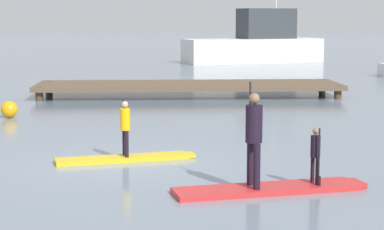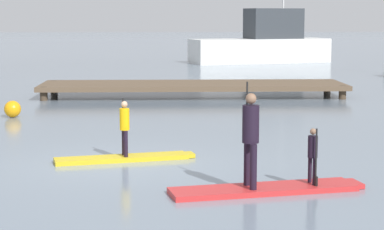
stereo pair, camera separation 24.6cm
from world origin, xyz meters
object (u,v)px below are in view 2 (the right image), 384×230
object	(u,v)px
paddler_child_solo	(125,125)
motor_boat_small_navy	(264,43)
paddleboard_near	(125,158)
paddler_child_front	(313,153)
mooring_buoy_mid	(13,109)
paddler_adult	(250,133)
paddleboard_far	(267,189)

from	to	relation	value
paddler_child_solo	motor_boat_small_navy	size ratio (longest dim) A/B	0.13
paddler_child_solo	paddleboard_near	bearing A→B (deg)	-67.86
paddler_child_front	motor_boat_small_navy	world-z (taller)	motor_boat_small_navy
paddler_child_front	mooring_buoy_mid	xyz separation A→B (m)	(-7.40, 9.65, -0.41)
motor_boat_small_navy	paddler_child_front	bearing A→B (deg)	-96.45
paddleboard_near	paddler_adult	world-z (taller)	paddler_adult
paddler_child_solo	motor_boat_small_navy	xyz separation A→B (m)	(7.57, 32.65, 0.53)
paddleboard_near	paddler_child_solo	bearing A→B (deg)	112.14
paddleboard_far	motor_boat_small_navy	distance (m)	35.94
paddler_child_solo	paddleboard_far	world-z (taller)	paddler_child_solo
paddler_child_solo	paddler_child_front	world-z (taller)	paddler_child_solo
paddleboard_near	paddleboard_far	distance (m)	3.99
paddler_child_solo	mooring_buoy_mid	size ratio (longest dim) A/B	2.40
paddler_child_solo	mooring_buoy_mid	bearing A→B (deg)	119.25
paddler_adult	mooring_buoy_mid	bearing A→B (deg)	122.29
motor_boat_small_navy	mooring_buoy_mid	world-z (taller)	motor_boat_small_navy
motor_boat_small_navy	mooring_buoy_mid	xyz separation A→B (m)	(-11.41, -25.78, -1.05)
paddler_child_solo	mooring_buoy_mid	world-z (taller)	paddler_child_solo
paddler_adult	motor_boat_small_navy	world-z (taller)	motor_boat_small_navy
paddleboard_near	paddler_child_solo	world-z (taller)	paddler_child_solo
paddleboard_far	paddler_child_front	bearing A→B (deg)	10.70
paddler_child_front	paddler_child_solo	bearing A→B (deg)	142.00
paddler_adult	paddler_child_front	world-z (taller)	paddler_adult
paddler_child_front	mooring_buoy_mid	size ratio (longest dim) A/B	2.01
paddler_child_solo	paddleboard_far	xyz separation A→B (m)	(2.72, -2.94, -0.73)
paddleboard_near	motor_boat_small_navy	distance (m)	33.54
paddleboard_near	paddler_adult	bearing A→B (deg)	-51.42
paddleboard_far	paddler_adult	distance (m)	1.08
paddler_adult	mooring_buoy_mid	size ratio (longest dim) A/B	3.61
paddleboard_near	paddler_adult	xyz separation A→B (m)	(2.39, -2.99, 1.03)
paddler_adult	paddler_child_solo	bearing A→B (deg)	128.53
paddler_child_solo	paddler_adult	size ratio (longest dim) A/B	0.67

